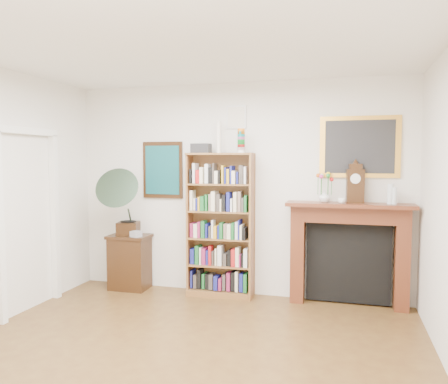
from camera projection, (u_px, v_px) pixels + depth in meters
name	position (u px, v px, depth m)	size (l,w,h in m)	color
room	(159.00, 211.00, 3.39)	(4.51, 5.01, 2.81)	#503118
door_casing	(29.00, 205.00, 5.15)	(0.08, 1.02, 2.17)	white
teal_poster	(163.00, 170.00, 6.04)	(0.58, 0.04, 0.78)	black
small_picture	(236.00, 117.00, 5.70)	(0.26, 0.04, 0.30)	white
gilt_painting	(359.00, 147.00, 5.31)	(0.95, 0.04, 0.75)	gold
bookshelf	(220.00, 217.00, 5.70)	(0.88, 0.35, 2.17)	brown
side_cabinet	(130.00, 262.00, 6.05)	(0.55, 0.40, 0.75)	black
fireplace	(349.00, 244.00, 5.35)	(1.51, 0.36, 1.27)	#512613
gramophone	(122.00, 198.00, 5.90)	(0.71, 0.81, 0.93)	black
cd_stack	(136.00, 234.00, 5.87)	(0.12, 0.12, 0.08)	#B9BAC6
mantel_clock	(355.00, 184.00, 5.25)	(0.22, 0.14, 0.47)	black
flower_vase	(324.00, 196.00, 5.33)	(0.14, 0.14, 0.15)	silver
teacup	(342.00, 201.00, 5.21)	(0.08, 0.08, 0.06)	white
bottle_left	(390.00, 194.00, 5.11)	(0.07, 0.07, 0.24)	silver
bottle_right	(394.00, 196.00, 5.10)	(0.06, 0.06, 0.20)	silver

